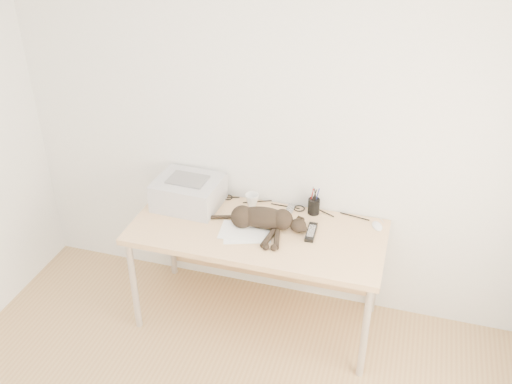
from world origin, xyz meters
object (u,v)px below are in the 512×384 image
(printer, at_px, (189,192))
(mouse, at_px, (377,224))
(cat, at_px, (261,219))
(desk, at_px, (261,239))
(pen_cup, at_px, (314,206))
(mug, at_px, (252,200))

(printer, relative_size, mouse, 4.08)
(cat, bearing_deg, desk, 99.07)
(pen_cup, bearing_deg, cat, -137.85)
(desk, relative_size, pen_cup, 8.10)
(mug, height_order, mouse, mug)
(mouse, bearing_deg, printer, 159.20)
(pen_cup, xyz_separation_m, mouse, (0.42, -0.04, -0.04))
(desk, height_order, mug, mug)
(mug, bearing_deg, cat, -61.81)
(printer, bearing_deg, mouse, 4.12)
(desk, height_order, cat, cat)
(cat, height_order, mug, cat)
(printer, height_order, mug, printer)
(desk, relative_size, cat, 2.43)
(desk, xyz_separation_m, printer, (-0.52, 0.07, 0.23))
(desk, xyz_separation_m, pen_cup, (0.30, 0.20, 0.19))
(mug, xyz_separation_m, mouse, (0.83, -0.02, -0.03))
(desk, distance_m, printer, 0.58)
(pen_cup, bearing_deg, desk, -145.90)
(mug, distance_m, mouse, 0.84)
(desk, xyz_separation_m, mouse, (0.72, 0.16, 0.15))
(cat, bearing_deg, mug, 114.06)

